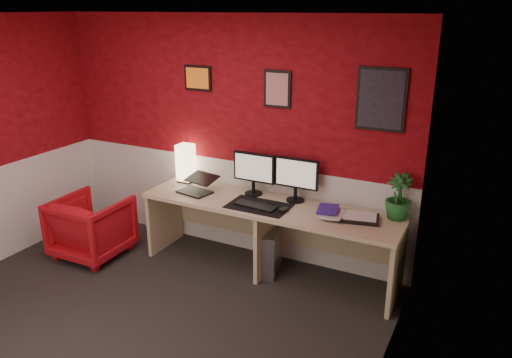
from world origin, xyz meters
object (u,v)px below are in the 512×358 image
object	(u,v)px
shoji_lamp	(186,164)
monitor_left	(253,167)
armchair	(92,227)
monitor_right	(296,173)
pc_tower	(268,250)
laptop	(194,183)
desk	(268,239)
potted_plant	(399,196)
zen_tray	(359,218)

from	to	relation	value
shoji_lamp	monitor_left	world-z (taller)	monitor_left
armchair	monitor_right	bearing A→B (deg)	-161.13
shoji_lamp	pc_tower	world-z (taller)	shoji_lamp
laptop	monitor_left	xyz separation A→B (m)	(0.56, 0.24, 0.18)
laptop	desk	bearing A→B (deg)	14.27
monitor_left	armchair	xyz separation A→B (m)	(-1.58, -0.71, -0.69)
laptop	potted_plant	bearing A→B (deg)	18.50
potted_plant	desk	bearing A→B (deg)	-169.19
monitor_right	armchair	world-z (taller)	monitor_right
monitor_left	pc_tower	bearing A→B (deg)	-33.55
monitor_left	pc_tower	xyz separation A→B (m)	(0.26, -0.17, -0.80)
desk	zen_tray	size ratio (longest dim) A/B	7.43
laptop	zen_tray	distance (m)	1.72
pc_tower	armchair	distance (m)	1.92
shoji_lamp	potted_plant	xyz separation A→B (m)	(2.28, 0.02, 0.01)
shoji_lamp	monitor_right	bearing A→B (deg)	0.21
monitor_right	potted_plant	bearing A→B (deg)	0.98
monitor_left	pc_tower	world-z (taller)	monitor_left
zen_tray	pc_tower	size ratio (longest dim) A/B	0.78
pc_tower	monitor_right	bearing A→B (deg)	30.01
shoji_lamp	pc_tower	bearing A→B (deg)	-9.75
shoji_lamp	armchair	distance (m)	1.20
monitor_right	zen_tray	bearing A→B (deg)	-13.41
laptop	potted_plant	distance (m)	2.03
monitor_right	zen_tray	xyz separation A→B (m)	(0.70, -0.17, -0.28)
zen_tray	pc_tower	world-z (taller)	zen_tray
laptop	monitor_left	world-z (taller)	monitor_left
shoji_lamp	monitor_right	size ratio (longest dim) A/B	0.69
shoji_lamp	potted_plant	bearing A→B (deg)	0.55
desk	armchair	size ratio (longest dim) A/B	3.62
laptop	shoji_lamp	bearing A→B (deg)	147.83
shoji_lamp	pc_tower	distance (m)	1.32
monitor_right	armchair	size ratio (longest dim) A/B	0.81
desk	zen_tray	world-z (taller)	zen_tray
pc_tower	laptop	bearing A→B (deg)	170.42
shoji_lamp	zen_tray	world-z (taller)	shoji_lamp
laptop	armchair	xyz separation A→B (m)	(-1.02, -0.47, -0.51)
shoji_lamp	zen_tray	bearing A→B (deg)	-4.63
laptop	monitor_left	size ratio (longest dim) A/B	0.57
monitor_right	pc_tower	bearing A→B (deg)	-135.60
laptop	potted_plant	xyz separation A→B (m)	(2.01, 0.28, 0.10)
desk	monitor_right	distance (m)	0.71
shoji_lamp	monitor_left	size ratio (longest dim) A/B	0.69
shoji_lamp	desk	bearing A→B (deg)	-10.50
desk	pc_tower	size ratio (longest dim) A/B	5.78
zen_tray	armchair	size ratio (longest dim) A/B	0.49
desk	laptop	distance (m)	0.95
desk	monitor_right	size ratio (longest dim) A/B	4.48
monitor_left	potted_plant	distance (m)	1.45
laptop	monitor_right	size ratio (longest dim) A/B	0.57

